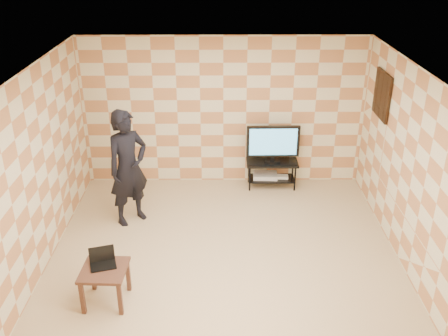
{
  "coord_description": "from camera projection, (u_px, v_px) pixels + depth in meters",
  "views": [
    {
      "loc": [
        -0.04,
        -5.93,
        4.26
      ],
      "look_at": [
        0.0,
        0.6,
        1.15
      ],
      "focal_mm": 40.0,
      "sensor_mm": 36.0,
      "label": 1
    }
  ],
  "objects": [
    {
      "name": "game_console",
      "position": [
        283.0,
        177.0,
        9.12
      ],
      "size": [
        0.21,
        0.16,
        0.05
      ],
      "primitive_type": "cube",
      "rotation": [
        0.0,
        0.0,
        -0.07
      ],
      "color": "silver",
      "rests_on": "tv_stand"
    },
    {
      "name": "wall_back",
      "position": [
        223.0,
        112.0,
        8.86
      ],
      "size": [
        5.0,
        0.02,
        2.7
      ],
      "primitive_type": "cube",
      "color": "beige",
      "rests_on": "ground"
    },
    {
      "name": "tv_stand",
      "position": [
        272.0,
        168.0,
        9.04
      ],
      "size": [
        0.92,
        0.42,
        0.5
      ],
      "color": "black",
      "rests_on": "floor"
    },
    {
      "name": "dvd_player",
      "position": [
        265.0,
        175.0,
        9.13
      ],
      "size": [
        0.45,
        0.33,
        0.07
      ],
      "primitive_type": "cube",
      "rotation": [
        0.0,
        0.0,
        -0.04
      ],
      "color": "silver",
      "rests_on": "tv_stand"
    },
    {
      "name": "ceiling",
      "position": [
        224.0,
        74.0,
        6.02
      ],
      "size": [
        5.0,
        5.0,
        0.02
      ],
      "primitive_type": "cube",
      "color": "white",
      "rests_on": "wall_back"
    },
    {
      "name": "wall_right",
      "position": [
        412.0,
        173.0,
        6.62
      ],
      "size": [
        0.02,
        5.0,
        2.7
      ],
      "primitive_type": "cube",
      "color": "beige",
      "rests_on": "ground"
    },
    {
      "name": "person",
      "position": [
        128.0,
        168.0,
        7.73
      ],
      "size": [
        0.81,
        0.79,
        1.87
      ],
      "primitive_type": "imported",
      "rotation": [
        0.0,
        0.0,
        0.73
      ],
      "color": "black",
      "rests_on": "floor"
    },
    {
      "name": "wall_left",
      "position": [
        35.0,
        174.0,
        6.59
      ],
      "size": [
        0.02,
        5.0,
        2.7
      ],
      "primitive_type": "cube",
      "color": "beige",
      "rests_on": "ground"
    },
    {
      "name": "laptop",
      "position": [
        103.0,
        261.0,
        6.2
      ],
      "size": [
        0.37,
        0.33,
        0.21
      ],
      "color": "black",
      "rests_on": "side_table"
    },
    {
      "name": "side_table",
      "position": [
        105.0,
        275.0,
        6.17
      ],
      "size": [
        0.58,
        0.58,
        0.5
      ],
      "color": "#3C2219",
      "rests_on": "floor"
    },
    {
      "name": "floor",
      "position": [
        224.0,
        258.0,
        7.18
      ],
      "size": [
        5.0,
        5.0,
        0.0
      ],
      "primitive_type": "plane",
      "color": "tan",
      "rests_on": "ground"
    },
    {
      "name": "tv",
      "position": [
        273.0,
        142.0,
        8.82
      ],
      "size": [
        0.94,
        0.18,
        0.68
      ],
      "color": "black",
      "rests_on": "tv_stand"
    },
    {
      "name": "wall_art",
      "position": [
        382.0,
        95.0,
        7.76
      ],
      "size": [
        0.04,
        0.72,
        0.72
      ],
      "color": "black",
      "rests_on": "wall_right"
    },
    {
      "name": "wall_front",
      "position": [
        226.0,
        300.0,
        4.34
      ],
      "size": [
        5.0,
        0.02,
        2.7
      ],
      "primitive_type": "cube",
      "color": "beige",
      "rests_on": "ground"
    }
  ]
}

